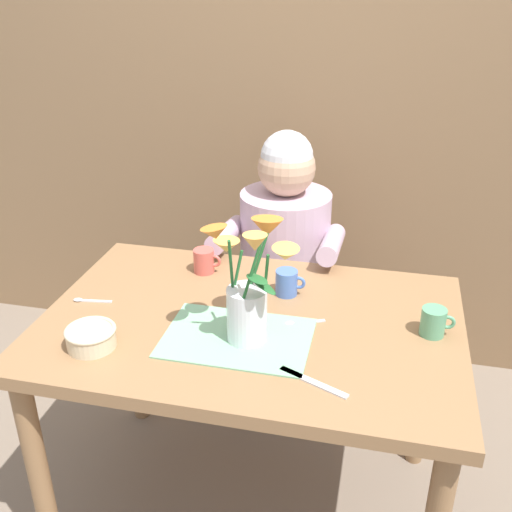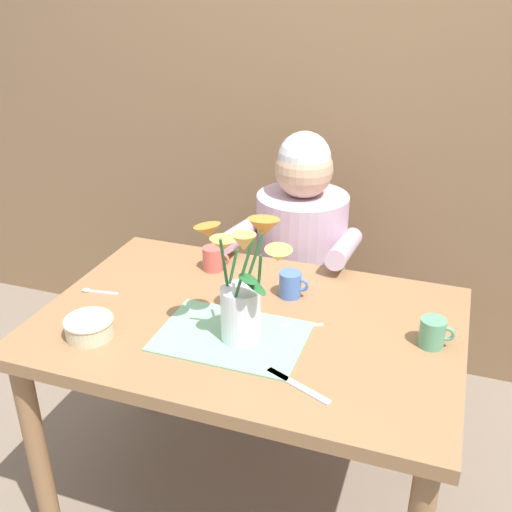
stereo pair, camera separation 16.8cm
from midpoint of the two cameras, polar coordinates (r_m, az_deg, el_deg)
name	(u,v)px [view 1 (the left image)]	position (r m, az deg, el deg)	size (l,w,h in m)	color
ground_plane	(251,504)	(2.21, -2.79, -22.60)	(6.00, 6.00, 0.00)	#756656
wood_panel_backdrop	(311,76)	(2.52, 3.25, 16.69)	(4.00, 0.10, 2.50)	brown
dining_table	(251,347)	(1.78, -3.24, -8.79)	(1.20, 0.80, 0.74)	olive
seated_person	(284,276)	(2.33, 0.63, -1.93)	(0.45, 0.47, 1.14)	#4C4C56
striped_placemat	(237,338)	(1.65, -4.74, -7.85)	(0.40, 0.28, 0.01)	#7AB289
flower_vase	(249,288)	(1.56, -3.72, -3.15)	(0.26, 0.24, 0.35)	silver
ceramic_bowl	(91,337)	(1.68, -18.27, -7.40)	(0.14, 0.14, 0.06)	beige
dinner_knife	(313,382)	(1.49, 2.19, -12.04)	(0.19, 0.02, 0.01)	silver
coffee_cup	(287,283)	(1.83, 0.36, -2.62)	(0.09, 0.07, 0.08)	#476BB7
ceramic_mug	(434,322)	(1.69, 13.87, -6.20)	(0.09, 0.07, 0.08)	#569970
tea_cup	(204,261)	(1.98, -7.37, -0.52)	(0.09, 0.07, 0.08)	#CC564C
spoon_0	(86,300)	(1.91, -18.33, -4.10)	(0.12, 0.03, 0.01)	silver
spoon_1	(298,323)	(1.70, 1.23, -6.49)	(0.11, 0.06, 0.01)	silver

